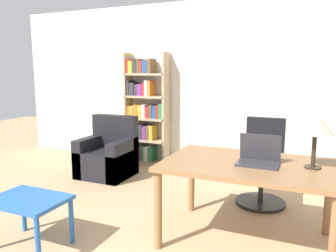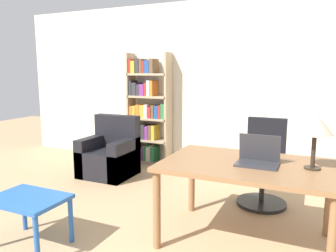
% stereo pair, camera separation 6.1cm
% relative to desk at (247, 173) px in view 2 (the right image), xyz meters
% --- Properties ---
extents(wall_back, '(8.00, 0.06, 2.70)m').
position_rel_desk_xyz_m(wall_back, '(-0.78, 2.26, 0.68)').
color(wall_back, silver).
rests_on(wall_back, ground_plane).
extents(desk, '(1.52, 1.01, 0.76)m').
position_rel_desk_xyz_m(desk, '(0.00, 0.00, 0.00)').
color(desk, olive).
rests_on(desk, ground_plane).
extents(laptop, '(0.36, 0.25, 0.26)m').
position_rel_desk_xyz_m(laptop, '(0.09, -0.00, 0.15)').
color(laptop, '#2D2D33').
rests_on(laptop, desk).
extents(table_lamp, '(0.29, 0.29, 0.47)m').
position_rel_desk_xyz_m(table_lamp, '(0.53, 0.05, 0.46)').
color(table_lamp, '#2D2319').
rests_on(table_lamp, desk).
extents(office_chair, '(0.58, 0.58, 1.02)m').
position_rel_desk_xyz_m(office_chair, '(0.00, 1.02, -0.23)').
color(office_chair, black).
rests_on(office_chair, ground_plane).
extents(side_table_blue, '(0.67, 0.48, 0.46)m').
position_rel_desk_xyz_m(side_table_blue, '(-1.77, -0.89, -0.27)').
color(side_table_blue, '#2356A3').
rests_on(side_table_blue, ground_plane).
extents(armchair, '(0.75, 0.69, 0.91)m').
position_rel_desk_xyz_m(armchair, '(-2.30, 1.16, -0.37)').
color(armchair, black).
rests_on(armchair, ground_plane).
extents(bookshelf, '(0.76, 0.28, 1.89)m').
position_rel_desk_xyz_m(bookshelf, '(-2.14, 2.07, 0.22)').
color(bookshelf, tan).
rests_on(bookshelf, ground_plane).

